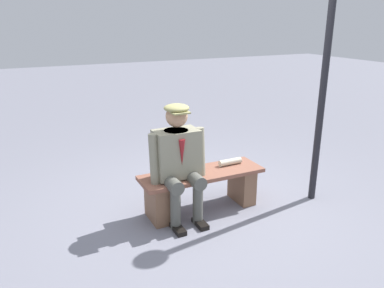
# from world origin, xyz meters

# --- Properties ---
(ground_plane) EXTENTS (30.00, 30.00, 0.00)m
(ground_plane) POSITION_xyz_m (0.00, 0.00, 0.00)
(ground_plane) COLOR slate
(bench) EXTENTS (1.41, 0.44, 0.47)m
(bench) POSITION_xyz_m (0.00, 0.00, 0.29)
(bench) COLOR brown
(bench) RESTS_ON ground
(seated_man) EXTENTS (0.63, 0.58, 1.28)m
(seated_man) POSITION_xyz_m (0.31, 0.05, 0.71)
(seated_man) COLOR gray
(seated_man) RESTS_ON ground
(rolled_magazine) EXTENTS (0.29, 0.08, 0.07)m
(rolled_magazine) POSITION_xyz_m (-0.40, -0.06, 0.50)
(rolled_magazine) COLOR beige
(rolled_magazine) RESTS_ON bench
(lamp_post) EXTENTS (0.27, 0.27, 2.68)m
(lamp_post) POSITION_xyz_m (-1.36, 0.32, 1.94)
(lamp_post) COLOR black
(lamp_post) RESTS_ON ground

